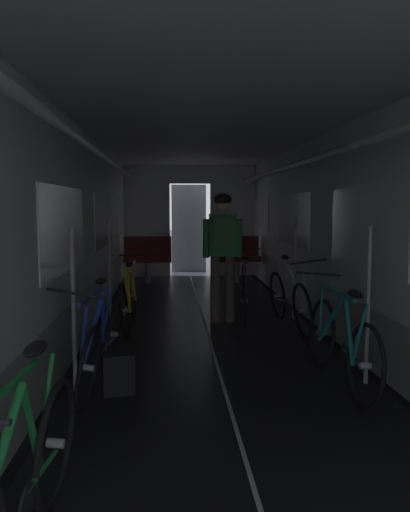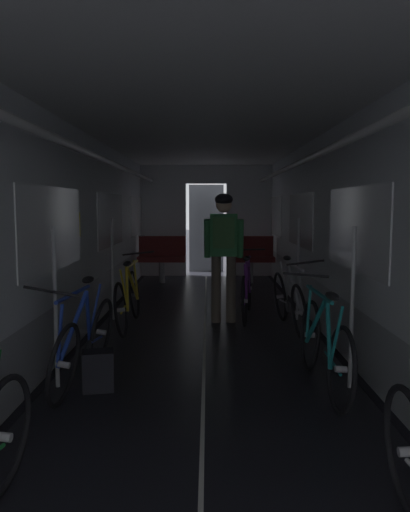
{
  "view_description": "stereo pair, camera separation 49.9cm",
  "coord_description": "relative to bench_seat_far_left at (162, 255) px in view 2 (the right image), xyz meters",
  "views": [
    {
      "loc": [
        -0.46,
        -2.12,
        1.58
      ],
      "look_at": [
        0.0,
        4.38,
        0.92
      ],
      "focal_mm": 35.32,
      "sensor_mm": 36.0,
      "label": 1
    },
    {
      "loc": [
        0.04,
        -2.14,
        1.58
      ],
      "look_at": [
        0.0,
        4.38,
        0.92
      ],
      "focal_mm": 35.32,
      "sensor_mm": 36.0,
      "label": 2
    }
  ],
  "objects": [
    {
      "name": "bicycle_yellow",
      "position": [
        -0.09,
        -3.82,
        -0.19
      ],
      "size": [
        0.44,
        1.69,
        0.95
      ],
      "color": "black",
      "rests_on": "ground"
    },
    {
      "name": "bench_seat_far_right",
      "position": [
        1.8,
        0.0,
        0.0
      ],
      "size": [
        0.98,
        0.51,
        0.95
      ],
      "color": "gray",
      "rests_on": "ground"
    },
    {
      "name": "backpack_on_floor",
      "position": [
        0.0,
        -6.05,
        -0.4
      ],
      "size": [
        0.3,
        0.25,
        0.34
      ],
      "primitive_type": "cube",
      "rotation": [
        0.0,
        0.0,
        0.21
      ],
      "color": "black",
      "rests_on": "ground"
    },
    {
      "name": "bicycle_silver",
      "position": [
        1.97,
        -3.93,
        -0.19
      ],
      "size": [
        0.44,
        1.69,
        0.95
      ],
      "color": "black",
      "rests_on": "ground"
    },
    {
      "name": "bicycle_purple_in_aisle",
      "position": [
        1.48,
        -3.28,
        -0.18
      ],
      "size": [
        0.45,
        1.68,
        0.94
      ],
      "color": "black",
      "rests_on": "ground"
    },
    {
      "name": "bench_seat_far_left",
      "position": [
        0.0,
        0.0,
        0.0
      ],
      "size": [
        0.98,
        0.51,
        0.95
      ],
      "color": "gray",
      "rests_on": "ground"
    },
    {
      "name": "train_car_shell",
      "position": [
        0.9,
        -4.47,
        1.13
      ],
      "size": [
        3.14,
        12.34,
        2.57
      ],
      "color": "black",
      "rests_on": "ground"
    },
    {
      "name": "person_cyclist_aisle",
      "position": [
        1.15,
        -3.54,
        0.5
      ],
      "size": [
        0.54,
        0.4,
        1.73
      ],
      "color": "brown",
      "rests_on": "ground"
    },
    {
      "name": "bicycle_teal",
      "position": [
        1.93,
        -5.99,
        -0.18
      ],
      "size": [
        0.44,
        1.69,
        0.95
      ],
      "color": "black",
      "rests_on": "ground"
    },
    {
      "name": "bicycle_blue",
      "position": [
        -0.16,
        -5.87,
        -0.19
      ],
      "size": [
        0.48,
        1.7,
        0.96
      ],
      "color": "black",
      "rests_on": "ground"
    }
  ]
}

